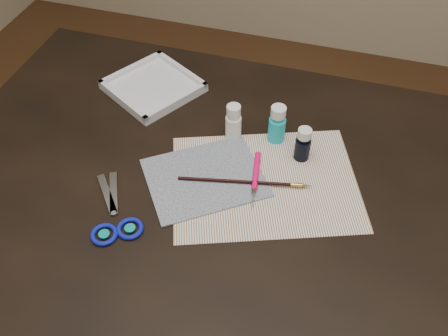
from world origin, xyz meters
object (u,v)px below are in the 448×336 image
(paint_bottle_navy, at_px, (303,144))
(scissors, at_px, (109,207))
(canvas, at_px, (205,178))
(paint_bottle_white, at_px, (233,122))
(palette_tray, at_px, (153,86))
(paper, at_px, (265,182))
(paint_bottle_cyan, at_px, (277,124))

(paint_bottle_navy, xyz_separation_m, scissors, (-0.35, -0.26, -0.04))
(canvas, distance_m, paint_bottle_navy, 0.23)
(paint_bottle_white, height_order, paint_bottle_navy, paint_bottle_white)
(canvas, xyz_separation_m, palette_tray, (-0.22, 0.25, 0.01))
(canvas, bearing_deg, paper, 12.06)
(paper, xyz_separation_m, scissors, (-0.29, -0.16, 0.00))
(canvas, xyz_separation_m, paint_bottle_cyan, (0.12, 0.16, 0.04))
(scissors, relative_size, palette_tray, 1.04)
(canvas, relative_size, paint_bottle_white, 2.71)
(scissors, bearing_deg, paint_bottle_navy, -93.51)
(paint_bottle_white, bearing_deg, scissors, -122.95)
(paint_bottle_navy, distance_m, palette_tray, 0.43)
(paint_bottle_cyan, xyz_separation_m, scissors, (-0.28, -0.30, -0.04))
(paint_bottle_navy, xyz_separation_m, palette_tray, (-0.41, 0.13, -0.03))
(paper, height_order, canvas, canvas)
(paper, distance_m, paint_bottle_navy, 0.12)
(palette_tray, bearing_deg, paint_bottle_cyan, -14.72)
(paint_bottle_cyan, relative_size, palette_tray, 0.48)
(paint_bottle_cyan, bearing_deg, paint_bottle_navy, -31.85)
(paper, distance_m, canvas, 0.13)
(paper, relative_size, palette_tray, 1.96)
(paper, xyz_separation_m, canvas, (-0.13, -0.03, 0.00))
(canvas, distance_m, palette_tray, 0.34)
(paper, xyz_separation_m, paint_bottle_navy, (0.06, 0.10, 0.04))
(paint_bottle_navy, relative_size, palette_tray, 0.42)
(paper, bearing_deg, paint_bottle_navy, 57.91)
(paint_bottle_white, relative_size, palette_tray, 0.45)
(paper, xyz_separation_m, paint_bottle_cyan, (-0.01, 0.14, 0.05))
(canvas, relative_size, paint_bottle_cyan, 2.55)
(paint_bottle_navy, distance_m, scissors, 0.43)
(canvas, height_order, paint_bottle_navy, paint_bottle_navy)
(paper, distance_m, paint_bottle_white, 0.16)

